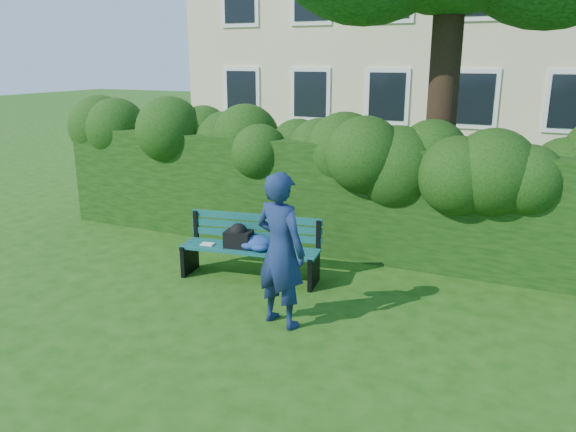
% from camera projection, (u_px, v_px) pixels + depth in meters
% --- Properties ---
extents(ground, '(80.00, 80.00, 0.00)m').
position_uv_depth(ground, '(269.00, 295.00, 7.51)').
color(ground, '#1C4A0E').
rests_on(ground, ground).
extents(hedge, '(10.00, 1.00, 1.80)m').
position_uv_depth(hedge, '(329.00, 195.00, 9.19)').
color(hedge, black).
rests_on(hedge, ground).
extents(park_bench, '(2.04, 0.85, 0.89)m').
position_uv_depth(park_bench, '(251.00, 245.00, 7.98)').
color(park_bench, '#10524C').
rests_on(park_bench, ground).
extents(man_reading, '(0.77, 0.60, 1.85)m').
position_uv_depth(man_reading, '(281.00, 250.00, 6.47)').
color(man_reading, navy).
rests_on(man_reading, ground).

